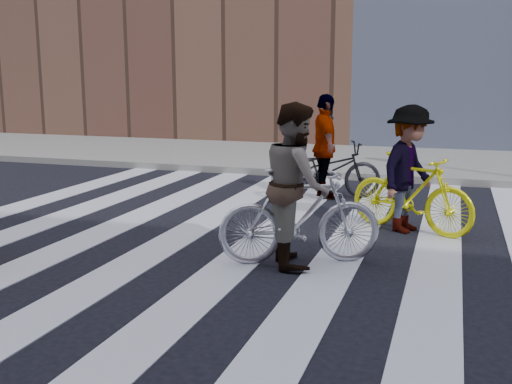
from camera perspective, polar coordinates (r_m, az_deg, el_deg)
The scene contains 9 objects.
ground at distance 7.97m, azimuth -3.35°, elevation -4.42°, with size 100.00×100.00×0.00m, color black.
sidewalk_far at distance 15.04m, azimuth 7.28°, elevation 3.12°, with size 100.00×5.00×0.15m, color gray.
zebra_crosswalk at distance 7.96m, azimuth -3.35°, elevation -4.38°, with size 8.25×10.00×0.01m.
bike_silver_mid at distance 6.79m, azimuth 4.20°, elevation -2.32°, with size 0.52×1.85×1.11m, color silver.
bike_yellow_right at distance 8.45m, azimuth 14.56°, elevation -0.08°, with size 0.51×1.81×1.09m, color #F9FA0D.
bike_dark_rear at distance 10.50m, azimuth 6.80°, elevation 2.05°, with size 0.66×1.89×0.99m, color black.
rider_mid at distance 6.72m, azimuth 3.83°, elevation 0.73°, with size 0.89×0.70×1.84m, color slate.
rider_right at distance 8.39m, azimuth 14.33°, elevation 2.12°, with size 1.12×0.65×1.74m, color slate.
rider_rear at distance 10.45m, azimuth 6.58°, elevation 4.30°, with size 1.06×0.44×1.82m, color slate.
Camera 1 is at (2.86, -7.13, 2.12)m, focal length 42.00 mm.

